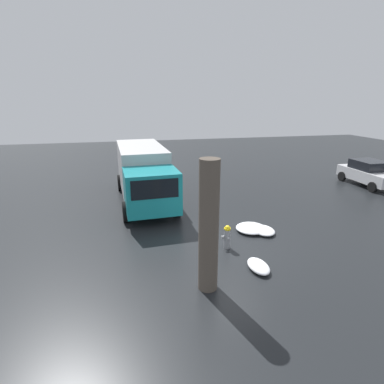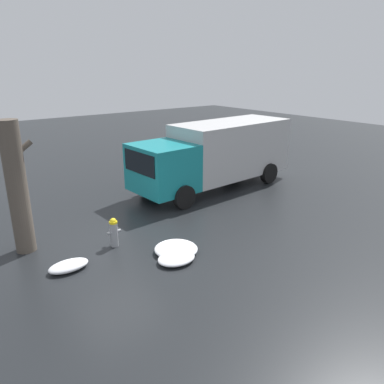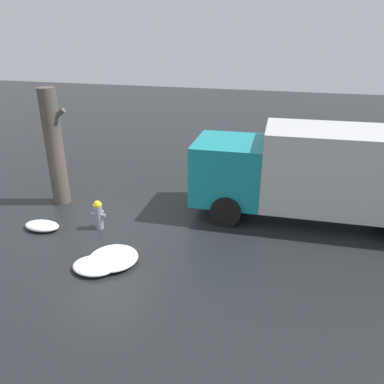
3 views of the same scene
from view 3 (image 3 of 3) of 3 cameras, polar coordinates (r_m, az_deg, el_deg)
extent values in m
plane|color=black|center=(11.26, -13.84, -5.40)|extent=(60.00, 60.00, 0.00)
cylinder|color=gray|center=(11.10, -14.01, -3.75)|extent=(0.23, 0.23, 0.73)
cylinder|color=yellow|center=(10.93, -14.21, -1.91)|extent=(0.24, 0.24, 0.06)
sphere|color=yellow|center=(10.92, -14.23, -1.76)|extent=(0.20, 0.20, 0.20)
cylinder|color=gray|center=(11.19, -13.63, -3.00)|extent=(0.12, 0.10, 0.11)
cylinder|color=gray|center=(11.14, -14.78, -3.22)|extent=(0.10, 0.09, 0.09)
cylinder|color=gray|center=(10.98, -13.32, -3.48)|extent=(0.10, 0.09, 0.09)
cylinder|color=brown|center=(12.72, -20.20, 6.29)|extent=(0.55, 0.55, 3.75)
cylinder|color=brown|center=(12.34, -19.92, 10.90)|extent=(0.63, 0.15, 0.51)
cube|color=teal|center=(11.67, 5.65, 3.49)|extent=(2.19, 2.39, 1.81)
cube|color=black|center=(11.73, 0.61, 5.58)|extent=(0.13, 1.92, 0.80)
cube|color=#BCBCBC|center=(11.74, 24.13, 2.98)|extent=(5.52, 2.56, 2.32)
cylinder|color=black|center=(10.96, 5.17, -2.97)|extent=(0.91, 0.32, 0.90)
cylinder|color=black|center=(13.04, 6.66, 1.34)|extent=(0.91, 0.32, 0.90)
ellipsoid|color=white|center=(9.59, -11.92, -9.80)|extent=(1.23, 1.24, 0.23)
ellipsoid|color=white|center=(9.43, -14.62, -10.82)|extent=(1.08, 0.86, 0.21)
ellipsoid|color=white|center=(11.68, -21.89, -4.80)|extent=(1.05, 0.61, 0.22)
camera|label=1|loc=(18.74, -36.71, 18.65)|focal=28.00mm
camera|label=2|loc=(9.60, -79.17, 3.38)|focal=35.00mm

